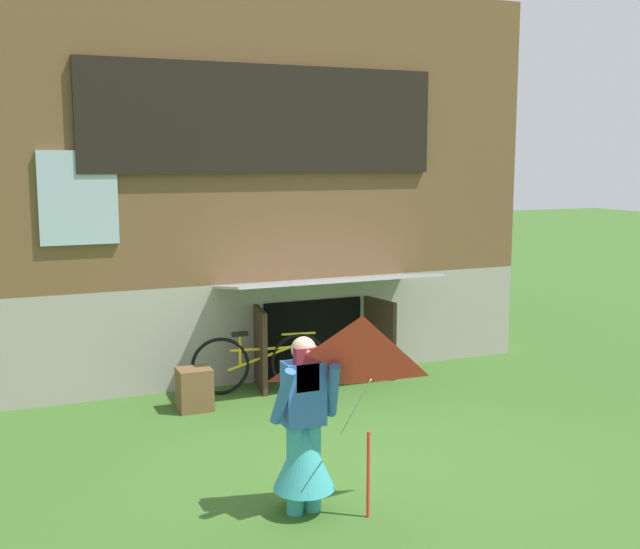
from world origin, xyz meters
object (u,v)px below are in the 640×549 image
object	(u,v)px
wooden_crate	(195,389)
bicycle_yellow	(260,363)
kite	(362,373)
person	(304,440)

from	to	relation	value
wooden_crate	bicycle_yellow	bearing A→B (deg)	22.44
kite	bicycle_yellow	world-z (taller)	kite
person	wooden_crate	distance (m)	3.03
person	bicycle_yellow	distance (m)	3.48
wooden_crate	person	bearing A→B (deg)	-86.53
kite	wooden_crate	xyz separation A→B (m)	(-0.46, 3.53, -1.05)
person	bicycle_yellow	world-z (taller)	person
kite	wooden_crate	size ratio (longest dim) A/B	3.33
person	bicycle_yellow	xyz separation A→B (m)	(0.76, 3.39, -0.25)
bicycle_yellow	person	bearing A→B (deg)	-93.12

